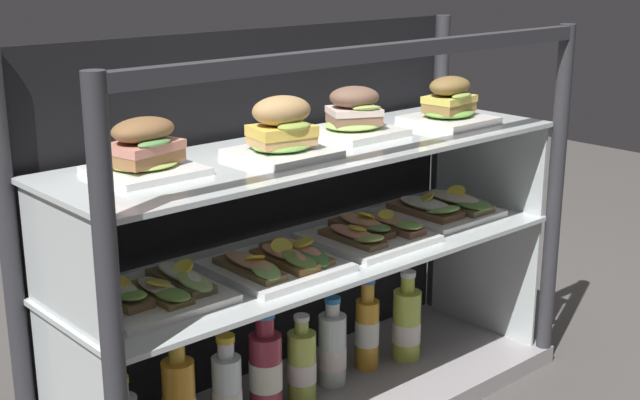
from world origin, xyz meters
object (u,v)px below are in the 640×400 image
object	(u,v)px
open_sandwich_tray_mid_left	(441,208)
juice_bottle_near_post	(302,365)
plated_roll_sandwich_near_left_corner	(282,133)
open_sandwich_tray_near_right_corner	(278,262)
juice_bottle_front_fourth	(332,349)
juice_bottle_back_right	(227,394)
open_sandwich_tray_mid_right	(370,232)
juice_bottle_tucked_behind	(407,324)
plated_roll_sandwich_far_right	(354,117)
open_sandwich_tray_near_left_corner	(154,291)
juice_bottle_front_second	(367,330)
plated_roll_sandwich_right_of_center	(449,106)
plated_roll_sandwich_left_of_center	(144,151)
juice_bottle_back_left	(266,372)

from	to	relation	value
open_sandwich_tray_mid_left	juice_bottle_near_post	bearing A→B (deg)	177.82
plated_roll_sandwich_near_left_corner	open_sandwich_tray_near_right_corner	distance (m)	0.26
open_sandwich_tray_mid_left	juice_bottle_front_fourth	world-z (taller)	open_sandwich_tray_mid_left
plated_roll_sandwich_near_left_corner	juice_bottle_back_right	distance (m)	0.55
open_sandwich_tray_mid_right	juice_bottle_back_right	size ratio (longest dim) A/B	1.09
juice_bottle_back_right	juice_bottle_front_fourth	size ratio (longest dim) A/B	1.03
open_sandwich_tray_near_right_corner	juice_bottle_tucked_behind	world-z (taller)	open_sandwich_tray_near_right_corner
plated_roll_sandwich_far_right	open_sandwich_tray_near_left_corner	bearing A→B (deg)	-177.27
juice_bottle_near_post	open_sandwich_tray_near_right_corner	bearing A→B (deg)	-155.28
open_sandwich_tray_near_left_corner	juice_bottle_front_second	world-z (taller)	open_sandwich_tray_near_left_corner
open_sandwich_tray_near_right_corner	open_sandwich_tray_mid_right	world-z (taller)	open_sandwich_tray_mid_right
open_sandwich_tray_mid_left	juice_bottle_front_second	xyz separation A→B (m)	(-0.22, 0.03, -0.27)
plated_roll_sandwich_right_of_center	juice_bottle_back_right	bearing A→B (deg)	176.71
plated_roll_sandwich_left_of_center	open_sandwich_tray_near_left_corner	world-z (taller)	plated_roll_sandwich_left_of_center
open_sandwich_tray_mid_right	juice_bottle_back_right	distance (m)	0.47
juice_bottle_near_post	juice_bottle_tucked_behind	world-z (taller)	juice_bottle_tucked_behind
plated_roll_sandwich_far_right	open_sandwich_tray_near_right_corner	xyz separation A→B (m)	(-0.27, -0.06, -0.25)
open_sandwich_tray_mid_right	juice_bottle_near_post	distance (m)	0.33
plated_roll_sandwich_near_left_corner	juice_bottle_tucked_behind	distance (m)	0.68
plated_roll_sandwich_near_left_corner	juice_bottle_back_right	xyz separation A→B (m)	(-0.12, 0.04, -0.54)
open_sandwich_tray_near_left_corner	juice_bottle_back_left	size ratio (longest dim) A/B	0.99
plated_roll_sandwich_near_left_corner	plated_roll_sandwich_right_of_center	world-z (taller)	plated_roll_sandwich_near_left_corner
plated_roll_sandwich_right_of_center	juice_bottle_back_right	world-z (taller)	plated_roll_sandwich_right_of_center
open_sandwich_tray_near_right_corner	juice_bottle_back_right	world-z (taller)	open_sandwich_tray_near_right_corner
open_sandwich_tray_mid_right	juice_bottle_tucked_behind	size ratio (longest dim) A/B	1.07
open_sandwich_tray_near_right_corner	juice_bottle_back_left	distance (m)	0.27
plated_roll_sandwich_left_of_center	plated_roll_sandwich_far_right	distance (m)	0.52
plated_roll_sandwich_right_of_center	juice_bottle_front_fourth	size ratio (longest dim) A/B	0.83
plated_roll_sandwich_far_right	open_sandwich_tray_mid_right	distance (m)	0.26
open_sandwich_tray_near_right_corner	juice_bottle_near_post	bearing A→B (deg)	24.72
open_sandwich_tray_mid_left	juice_bottle_back_left	size ratio (longest dim) A/B	0.99
juice_bottle_front_fourth	juice_bottle_front_second	world-z (taller)	juice_bottle_front_second
plated_roll_sandwich_near_left_corner	open_sandwich_tray_near_right_corner	xyz separation A→B (m)	(-0.02, -0.00, -0.26)
juice_bottle_tucked_behind	open_sandwich_tray_near_right_corner	bearing A→B (deg)	-175.42
plated_roll_sandwich_right_of_center	open_sandwich_tray_mid_right	xyz separation A→B (m)	(-0.25, 0.01, -0.26)
plated_roll_sandwich_near_left_corner	juice_bottle_back_right	bearing A→B (deg)	162.00
juice_bottle_back_left	juice_bottle_tucked_behind	size ratio (longest dim) A/B	1.07
open_sandwich_tray_mid_left	juice_bottle_near_post	world-z (taller)	open_sandwich_tray_mid_left
plated_roll_sandwich_right_of_center	open_sandwich_tray_near_right_corner	size ratio (longest dim) A/B	0.74
juice_bottle_near_post	plated_roll_sandwich_right_of_center	bearing A→B (deg)	-5.43
plated_roll_sandwich_near_left_corner	open_sandwich_tray_mid_left	xyz separation A→B (m)	(0.52, 0.03, -0.26)
open_sandwich_tray_mid_left	juice_bottle_front_second	bearing A→B (deg)	171.45
plated_roll_sandwich_near_left_corner	juice_bottle_front_fourth	size ratio (longest dim) A/B	0.83
plated_roll_sandwich_left_of_center	juice_bottle_tucked_behind	xyz separation A→B (m)	(0.68, -0.03, -0.53)
open_sandwich_tray_mid_right	juice_bottle_near_post	xyz separation A→B (m)	(-0.17, 0.03, -0.28)
juice_bottle_back_right	juice_bottle_back_left	world-z (taller)	juice_bottle_back_left
juice_bottle_back_right	plated_roll_sandwich_near_left_corner	bearing A→B (deg)	-18.00
open_sandwich_tray_mid_left	juice_bottle_back_right	distance (m)	0.70
plated_roll_sandwich_right_of_center	open_sandwich_tray_near_right_corner	xyz separation A→B (m)	(-0.52, -0.01, -0.26)
plated_roll_sandwich_near_left_corner	open_sandwich_tray_mid_right	world-z (taller)	plated_roll_sandwich_near_left_corner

